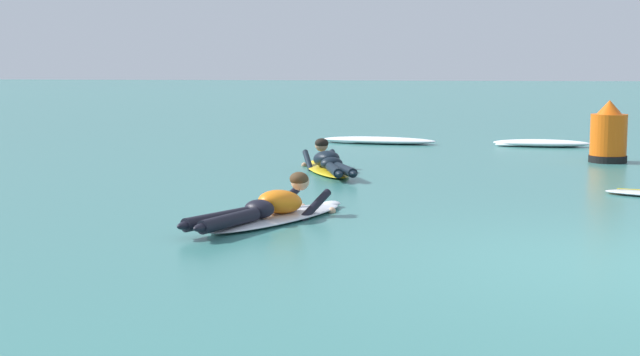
% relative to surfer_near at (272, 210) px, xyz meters
% --- Properties ---
extents(ground_plane, '(120.00, 120.00, 0.00)m').
position_rel_surfer_near_xyz_m(ground_plane, '(3.49, 8.26, -0.13)').
color(ground_plane, '#387A75').
extents(surfer_near, '(1.54, 2.57, 0.54)m').
position_rel_surfer_near_xyz_m(surfer_near, '(0.00, 0.00, 0.00)').
color(surfer_near, silver).
rests_on(surfer_near, ground).
extents(surfer_far, '(1.20, 2.52, 0.54)m').
position_rel_surfer_near_xyz_m(surfer_far, '(0.05, 4.47, 0.01)').
color(surfer_far, yellow).
rests_on(surfer_far, ground).
extents(whitewater_mid_right, '(2.47, 1.01, 0.14)m').
position_rel_surfer_near_xyz_m(whitewater_mid_right, '(0.46, 9.62, -0.07)').
color(whitewater_mid_right, white).
rests_on(whitewater_mid_right, ground).
extents(whitewater_back, '(1.94, 0.69, 0.14)m').
position_rel_surfer_near_xyz_m(whitewater_back, '(3.75, 9.39, -0.07)').
color(whitewater_back, white).
rests_on(whitewater_back, ground).
extents(channel_marker_buoy, '(0.64, 0.64, 1.06)m').
position_rel_surfer_near_xyz_m(channel_marker_buoy, '(4.59, 6.58, 0.29)').
color(channel_marker_buoy, '#EA5B0F').
rests_on(channel_marker_buoy, ground).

